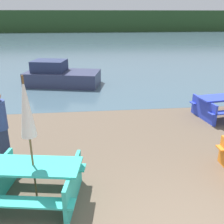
{
  "coord_description": "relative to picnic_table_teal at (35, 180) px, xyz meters",
  "views": [
    {
      "loc": [
        -1.46,
        -2.63,
        3.37
      ],
      "look_at": [
        -0.73,
        4.03,
        0.85
      ],
      "focal_mm": 42.0,
      "sensor_mm": 36.0,
      "label": 1
    }
  ],
  "objects": [
    {
      "name": "water",
      "position": [
        2.45,
        29.8,
        -0.47
      ],
      "size": [
        60.0,
        50.0,
        0.0
      ],
      "color": "#425B6B",
      "rests_on": "ground_plane"
    },
    {
      "name": "far_treeline",
      "position": [
        2.45,
        49.8,
        1.53
      ],
      "size": [
        80.0,
        1.6,
        4.0
      ],
      "color": "#284723",
      "rests_on": "water"
    },
    {
      "name": "picnic_table_teal",
      "position": [
        0.0,
        0.0,
        0.0
      ],
      "size": [
        1.93,
        1.65,
        0.79
      ],
      "rotation": [
        0.0,
        0.0,
        -0.17
      ],
      "color": "#33B7A8",
      "rests_on": "ground_plane"
    },
    {
      "name": "picnic_table_blue",
      "position": [
        5.74,
        3.76,
        -0.01
      ],
      "size": [
        2.05,
        1.64,
        0.74
      ],
      "rotation": [
        0.0,
        0.0,
        0.15
      ],
      "color": "blue",
      "rests_on": "ground_plane"
    },
    {
      "name": "umbrella_white",
      "position": [
        0.0,
        0.0,
        1.42
      ],
      "size": [
        0.27,
        0.27,
        2.45
      ],
      "color": "brown",
      "rests_on": "ground_plane"
    },
    {
      "name": "boat",
      "position": [
        -0.19,
        8.84,
        -0.0
      ],
      "size": [
        3.89,
        2.5,
        1.22
      ],
      "rotation": [
        0.0,
        0.0,
        -0.22
      ],
      "color": "#333856",
      "rests_on": "water"
    },
    {
      "name": "person",
      "position": [
        -1.02,
        1.64,
        0.41
      ],
      "size": [
        0.35,
        0.35,
        1.74
      ],
      "color": "#283351",
      "rests_on": "ground_plane"
    }
  ]
}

